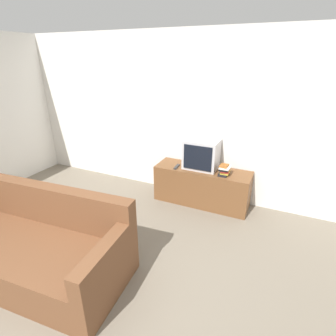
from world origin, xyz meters
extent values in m
cube|color=white|center=(0.00, 3.03, 1.30)|extent=(9.00, 0.06, 2.60)
cube|color=brown|center=(0.43, 2.74, 0.30)|extent=(1.49, 0.48, 0.59)
cube|color=silver|center=(0.38, 2.79, 0.82)|extent=(0.52, 0.38, 0.46)
cube|color=black|center=(0.38, 2.60, 0.82)|extent=(0.44, 0.01, 0.38)
cube|color=brown|center=(-0.81, 0.52, 0.21)|extent=(2.23, 1.11, 0.42)
cube|color=brown|center=(-0.84, 0.91, 0.65)|extent=(2.17, 0.33, 0.46)
cube|color=brown|center=(0.20, 0.60, 0.34)|extent=(0.21, 0.95, 0.67)
cube|color=black|center=(0.77, 2.67, 0.60)|extent=(0.14, 0.21, 0.02)
cube|color=gold|center=(0.79, 2.68, 0.63)|extent=(0.12, 0.16, 0.03)
cube|color=#B72D28|center=(0.79, 2.66, 0.66)|extent=(0.13, 0.15, 0.03)
cube|color=black|center=(0.77, 2.68, 0.69)|extent=(0.15, 0.21, 0.03)
cube|color=silver|center=(0.79, 2.66, 0.72)|extent=(0.15, 0.21, 0.02)
cube|color=#995623|center=(0.77, 2.67, 0.74)|extent=(0.13, 0.16, 0.02)
cube|color=#2D2D2D|center=(0.03, 2.63, 0.60)|extent=(0.06, 0.19, 0.02)
camera|label=1|loc=(1.50, -0.89, 2.21)|focal=28.00mm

